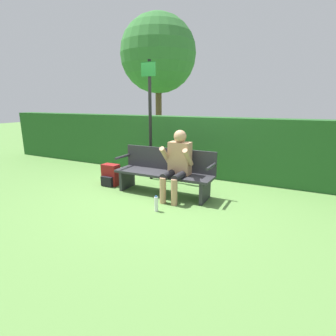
# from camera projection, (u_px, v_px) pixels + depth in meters

# --- Properties ---
(ground_plane) EXTENTS (40.00, 40.00, 0.00)m
(ground_plane) POSITION_uv_depth(u_px,v_px,m) (163.00, 194.00, 5.01)
(ground_plane) COLOR #5B8942
(hedge_back) EXTENTS (12.00, 0.48, 1.38)m
(hedge_back) POSITION_uv_depth(u_px,v_px,m) (195.00, 146.00, 6.26)
(hedge_back) COLOR #235623
(hedge_back) RESTS_ON ground
(park_bench) EXTENTS (1.90, 0.52, 0.85)m
(park_bench) POSITION_uv_depth(u_px,v_px,m) (165.00, 171.00, 4.97)
(park_bench) COLOR #2D2D33
(park_bench) RESTS_ON ground
(person_seated) EXTENTS (0.53, 0.63, 1.23)m
(person_seated) POSITION_uv_depth(u_px,v_px,m) (177.00, 162.00, 4.67)
(person_seated) COLOR tan
(person_seated) RESTS_ON ground
(backpack) EXTENTS (0.35, 0.28, 0.45)m
(backpack) POSITION_uv_depth(u_px,v_px,m) (110.00, 175.00, 5.50)
(backpack) COLOR maroon
(backpack) RESTS_ON ground
(water_bottle) EXTENTS (0.06, 0.06, 0.26)m
(water_bottle) POSITION_uv_depth(u_px,v_px,m) (156.00, 204.00, 4.19)
(water_bottle) COLOR white
(water_bottle) RESTS_ON ground
(signpost) EXTENTS (0.33, 0.09, 2.56)m
(signpost) POSITION_uv_depth(u_px,v_px,m) (150.00, 114.00, 5.65)
(signpost) COLOR black
(signpost) RESTS_ON ground
(tree) EXTENTS (3.05, 3.05, 5.11)m
(tree) POSITION_uv_depth(u_px,v_px,m) (158.00, 55.00, 10.55)
(tree) COLOR brown
(tree) RESTS_ON ground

